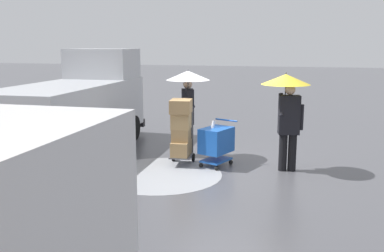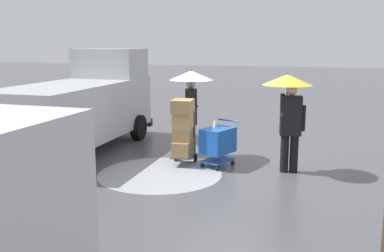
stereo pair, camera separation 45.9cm
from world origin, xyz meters
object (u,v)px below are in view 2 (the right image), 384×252
at_px(hand_dolly_boxes, 183,128).
at_px(pedestrian_pink_side, 289,100).
at_px(shopping_cart_vendor, 218,142).
at_px(pedestrian_black_side, 191,93).
at_px(cargo_van_parked_right, 83,104).

bearing_deg(hand_dolly_boxes, pedestrian_pink_side, -176.21).
distance_m(shopping_cart_vendor, hand_dolly_boxes, 0.85).
distance_m(hand_dolly_boxes, pedestrian_black_side, 1.05).
bearing_deg(pedestrian_black_side, shopping_cart_vendor, 142.76).
distance_m(cargo_van_parked_right, shopping_cart_vendor, 3.91).
bearing_deg(cargo_van_parked_right, pedestrian_pink_side, 174.06).
xyz_separation_m(cargo_van_parked_right, hand_dolly_boxes, (-3.02, 0.71, -0.32)).
bearing_deg(pedestrian_black_side, pedestrian_pink_side, 165.81).
xyz_separation_m(shopping_cart_vendor, pedestrian_pink_side, (-1.52, -0.04, 1.00)).
bearing_deg(hand_dolly_boxes, shopping_cart_vendor, -172.07).
bearing_deg(pedestrian_black_side, hand_dolly_boxes, 93.79).
distance_m(pedestrian_pink_side, pedestrian_black_side, 2.44).
distance_m(cargo_van_parked_right, pedestrian_black_side, 3.00).
xyz_separation_m(hand_dolly_boxes, pedestrian_pink_side, (-2.32, -0.15, 0.72)).
xyz_separation_m(cargo_van_parked_right, pedestrian_black_side, (-2.97, -0.04, 0.41)).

